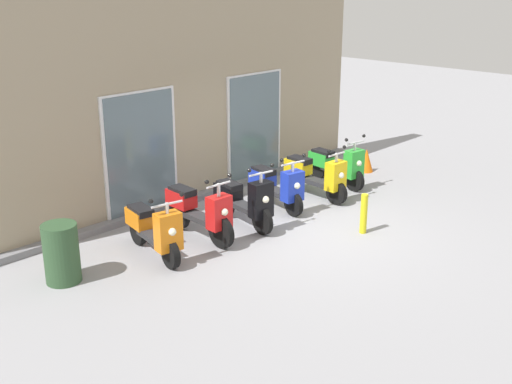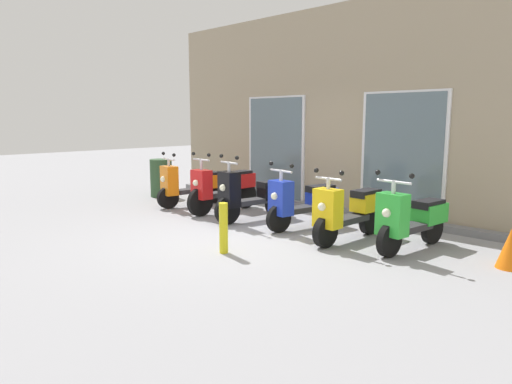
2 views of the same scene
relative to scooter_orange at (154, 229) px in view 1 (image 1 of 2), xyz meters
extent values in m
plane|color=#939399|center=(2.44, -1.03, -0.45)|extent=(40.00, 40.00, 0.00)
cube|color=gray|center=(2.44, 1.74, 1.52)|extent=(8.92, 0.30, 3.95)
cube|color=slate|center=(2.44, 1.49, -0.39)|extent=(8.92, 0.20, 0.12)
cube|color=silver|center=(0.97, 1.57, 0.70)|extent=(1.58, 0.04, 2.30)
cube|color=slate|center=(0.97, 1.55, 0.70)|extent=(1.46, 0.02, 2.22)
cube|color=silver|center=(3.91, 1.57, 0.70)|extent=(1.58, 0.04, 2.30)
cube|color=slate|center=(3.91, 1.55, 0.70)|extent=(1.46, 0.02, 2.22)
cylinder|color=black|center=(-0.10, -0.52, -0.23)|extent=(0.19, 0.46, 0.45)
cylinder|color=black|center=(0.11, 0.57, -0.23)|extent=(0.19, 0.46, 0.45)
cube|color=#2D2D30|center=(0.00, 0.02, -0.13)|extent=(0.38, 0.72, 0.09)
cube|color=orange|center=(-0.09, -0.48, 0.12)|extent=(0.42, 0.31, 0.59)
sphere|color=#F2EFCC|center=(-0.12, -0.61, 0.16)|extent=(0.12, 0.12, 0.12)
cube|color=orange|center=(0.09, 0.47, 0.04)|extent=(0.39, 0.57, 0.28)
cube|color=black|center=(0.08, 0.43, 0.18)|extent=(0.35, 0.52, 0.11)
cylinder|color=silver|center=(-0.09, -0.48, 0.49)|extent=(0.06, 0.06, 0.18)
cylinder|color=silver|center=(-0.09, -0.48, 0.56)|extent=(0.50, 0.13, 0.04)
sphere|color=black|center=(0.16, -0.53, 0.66)|extent=(0.07, 0.07, 0.07)
sphere|color=black|center=(-0.34, -0.43, 0.66)|extent=(0.07, 0.07, 0.07)
cylinder|color=black|center=(0.94, -0.53, -0.18)|extent=(0.13, 0.54, 0.54)
cylinder|color=black|center=(0.99, 0.61, -0.18)|extent=(0.13, 0.54, 0.54)
cube|color=#2D2D30|center=(0.97, 0.04, -0.08)|extent=(0.29, 0.72, 0.09)
cube|color=red|center=(0.95, -0.49, 0.15)|extent=(0.39, 0.26, 0.55)
sphere|color=#F2EFCC|center=(0.94, -0.62, 0.19)|extent=(0.12, 0.12, 0.12)
cube|color=red|center=(0.99, 0.51, 0.13)|extent=(0.32, 0.53, 0.28)
cube|color=black|center=(0.99, 0.47, 0.27)|extent=(0.28, 0.49, 0.11)
cylinder|color=silver|center=(0.95, -0.49, 0.52)|extent=(0.06, 0.06, 0.23)
cylinder|color=silver|center=(0.95, -0.49, 0.61)|extent=(0.48, 0.06, 0.04)
sphere|color=black|center=(1.18, -0.50, 0.71)|extent=(0.07, 0.07, 0.07)
sphere|color=black|center=(0.71, -0.47, 0.71)|extent=(0.07, 0.07, 0.07)
cylinder|color=black|center=(1.81, -0.62, -0.21)|extent=(0.16, 0.50, 0.49)
cylinder|color=black|center=(1.98, 0.47, -0.21)|extent=(0.16, 0.50, 0.49)
cube|color=#2D2D30|center=(1.90, -0.08, -0.11)|extent=(0.36, 0.72, 0.09)
cube|color=black|center=(1.82, -0.58, 0.16)|extent=(0.41, 0.30, 0.62)
sphere|color=#F2EFCC|center=(1.80, -0.71, 0.20)|extent=(0.12, 0.12, 0.12)
cube|color=black|center=(1.97, 0.37, 0.03)|extent=(0.38, 0.56, 0.28)
cube|color=black|center=(1.96, 0.33, 0.17)|extent=(0.33, 0.51, 0.11)
cylinder|color=silver|center=(1.82, -0.58, 0.55)|extent=(0.06, 0.06, 0.20)
cylinder|color=silver|center=(1.82, -0.58, 0.62)|extent=(0.48, 0.11, 0.04)
sphere|color=black|center=(2.06, -0.62, 0.72)|extent=(0.07, 0.07, 0.07)
sphere|color=black|center=(1.58, -0.55, 0.72)|extent=(0.07, 0.07, 0.07)
cylinder|color=black|center=(2.84, -0.44, -0.23)|extent=(0.17, 0.47, 0.46)
cylinder|color=black|center=(3.02, 0.60, -0.23)|extent=(0.17, 0.47, 0.46)
cube|color=#2D2D30|center=(2.93, 0.08, -0.13)|extent=(0.37, 0.69, 0.09)
cube|color=#1E38C6|center=(2.85, -0.40, 0.11)|extent=(0.42, 0.30, 0.56)
sphere|color=#F2EFCC|center=(2.82, -0.53, 0.15)|extent=(0.12, 0.12, 0.12)
cube|color=#1E38C6|center=(3.01, 0.50, 0.05)|extent=(0.39, 0.56, 0.28)
cube|color=black|center=(3.00, 0.46, 0.19)|extent=(0.34, 0.52, 0.11)
cylinder|color=silver|center=(2.85, -0.40, 0.47)|extent=(0.06, 0.06, 0.20)
cylinder|color=silver|center=(2.85, -0.40, 0.55)|extent=(0.52, 0.13, 0.04)
sphere|color=black|center=(3.10, -0.45, 0.65)|extent=(0.07, 0.07, 0.07)
sphere|color=black|center=(2.59, -0.36, 0.65)|extent=(0.07, 0.07, 0.07)
cylinder|color=black|center=(3.89, -0.63, -0.23)|extent=(0.14, 0.46, 0.45)
cylinder|color=black|center=(3.95, 0.49, -0.23)|extent=(0.14, 0.46, 0.45)
cube|color=#2D2D30|center=(3.92, -0.07, -0.13)|extent=(0.30, 0.71, 0.09)
cube|color=yellow|center=(3.89, -0.59, 0.11)|extent=(0.39, 0.26, 0.56)
sphere|color=#F2EFCC|center=(3.89, -0.72, 0.15)|extent=(0.12, 0.12, 0.12)
cube|color=yellow|center=(3.95, 0.39, 0.08)|extent=(0.33, 0.54, 0.28)
cube|color=black|center=(3.95, 0.35, 0.22)|extent=(0.29, 0.49, 0.11)
cylinder|color=silver|center=(3.89, -0.59, 0.46)|extent=(0.06, 0.06, 0.19)
cylinder|color=silver|center=(3.89, -0.59, 0.54)|extent=(0.45, 0.06, 0.04)
sphere|color=black|center=(4.12, -0.60, 0.64)|extent=(0.07, 0.07, 0.07)
sphere|color=black|center=(3.67, -0.58, 0.64)|extent=(0.07, 0.07, 0.07)
cylinder|color=black|center=(4.78, -0.42, -0.23)|extent=(0.15, 0.46, 0.45)
cylinder|color=black|center=(4.90, 0.63, -0.23)|extent=(0.15, 0.46, 0.45)
cube|color=#2D2D30|center=(4.84, 0.10, -0.13)|extent=(0.34, 0.69, 0.09)
cube|color=green|center=(4.78, -0.38, 0.12)|extent=(0.41, 0.28, 0.57)
sphere|color=#F2EFCC|center=(4.77, -0.51, 0.16)|extent=(0.12, 0.12, 0.12)
cube|color=green|center=(4.89, 0.53, 0.02)|extent=(0.36, 0.55, 0.28)
cube|color=black|center=(4.89, 0.49, 0.16)|extent=(0.32, 0.51, 0.11)
cylinder|color=silver|center=(4.78, -0.38, 0.48)|extent=(0.06, 0.06, 0.19)
cylinder|color=silver|center=(4.78, -0.38, 0.56)|extent=(0.51, 0.10, 0.04)
sphere|color=black|center=(5.04, -0.41, 0.66)|extent=(0.07, 0.07, 0.07)
sphere|color=black|center=(4.53, -0.35, 0.66)|extent=(0.07, 0.07, 0.07)
cone|color=orange|center=(6.07, 0.18, -0.19)|extent=(0.32, 0.32, 0.52)
cylinder|color=yellow|center=(3.05, -1.83, -0.10)|extent=(0.12, 0.12, 0.70)
cylinder|color=#2D4C2D|center=(-1.46, 0.25, -0.01)|extent=(0.51, 0.51, 0.88)
camera|label=1|loc=(-5.54, -7.51, 3.79)|focal=44.76mm
camera|label=2|loc=(7.61, -5.91, 1.38)|focal=32.21mm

